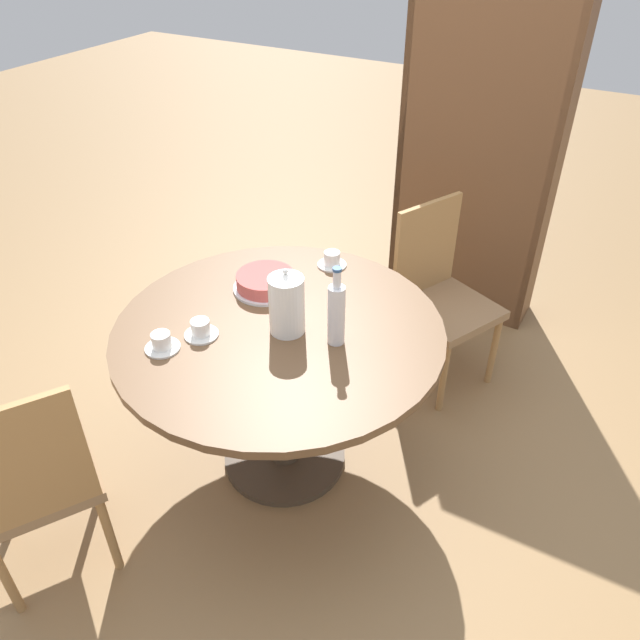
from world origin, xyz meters
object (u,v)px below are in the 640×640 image
coffee_pot (286,304)px  water_bottle (336,313)px  cup_b (332,260)px  cup_c (201,330)px  chair_b (33,480)px  cake_main (266,282)px  chair_a (440,294)px  bookshelf (476,164)px  cup_a (162,343)px

coffee_pot → water_bottle: bearing=9.1°
cup_b → cup_c: 0.73m
cup_b → chair_b: bearing=-107.0°
cake_main → chair_a: bearing=52.5°
cup_b → cup_c: size_ratio=1.00×
coffee_pot → cup_b: size_ratio=2.10×
water_bottle → cake_main: size_ratio=1.17×
bookshelf → water_bottle: 1.61m
chair_b → cup_a: (0.16, 0.55, 0.29)m
water_bottle → cup_c: size_ratio=2.46×
water_bottle → cake_main: water_bottle is taller
chair_a → chair_b: 1.98m
water_bottle → cake_main: (-0.43, 0.18, -0.10)m
coffee_pot → cup_c: coffee_pot is taller
chair_b → cup_a: 0.64m
coffee_pot → cup_b: (-0.08, 0.52, -0.10)m
chair_a → chair_b: (-0.82, -1.80, 0.00)m
chair_a → water_bottle: size_ratio=2.89×
cake_main → cup_b: bearing=63.3°
coffee_pot → cup_c: size_ratio=2.10×
chair_a → cup_c: size_ratio=7.11×
bookshelf → cup_b: bearing=75.3°
chair_b → water_bottle: 1.21m
chair_b → cup_b: chair_b is taller
cup_c → chair_b: bearing=-109.0°
chair_a → cup_a: chair_a is taller
chair_a → cup_b: size_ratio=7.11×
cup_b → cup_c: same height
cup_a → water_bottle: bearing=32.9°
chair_a → cake_main: 0.95m
cup_b → cup_c: bearing=-105.1°
bookshelf → cup_b: size_ratio=13.58×
bookshelf → cake_main: bearing=72.6°
cup_c → chair_a: bearing=62.3°
chair_b → cup_c: size_ratio=7.11×
bookshelf → water_bottle: bookshelf is taller
coffee_pot → cup_a: (-0.35, -0.32, -0.10)m
cup_a → cup_b: bearing=72.5°
chair_b → cup_b: bearing=-165.1°
chair_b → bookshelf: 2.64m
bookshelf → coffee_pot: bookshelf is taller
chair_a → cup_a: bearing=177.1°
chair_b → cake_main: 1.15m
bookshelf → cup_b: (-0.29, -1.12, -0.12)m
chair_a → coffee_pot: 1.05m
chair_b → coffee_pot: coffee_pot is taller
chair_b → bookshelf: bearing=-164.1°
coffee_pot → water_bottle: (0.20, 0.03, 0.01)m
bookshelf → chair_b: bearing=74.0°
coffee_pot → cup_a: size_ratio=2.10×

